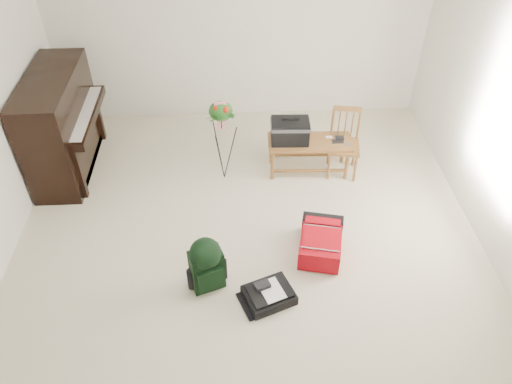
{
  "coord_description": "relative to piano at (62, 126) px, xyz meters",
  "views": [
    {
      "loc": [
        -0.12,
        -3.55,
        3.97
      ],
      "look_at": [
        0.09,
        0.35,
        0.54
      ],
      "focal_mm": 35.0,
      "sensor_mm": 36.0,
      "label": 1
    }
  ],
  "objects": [
    {
      "name": "bench",
      "position": [
        2.81,
        -0.25,
        -0.05
      ],
      "size": [
        1.03,
        0.44,
        0.78
      ],
      "rotation": [
        0.0,
        0.0,
        -0.04
      ],
      "color": "brown",
      "rests_on": "floor"
    },
    {
      "name": "green_backpack",
      "position": [
        1.76,
        -2.02,
        -0.26
      ],
      "size": [
        0.36,
        0.33,
        0.62
      ],
      "rotation": [
        0.0,
        0.0,
        0.35
      ],
      "color": "black",
      "rests_on": "floor"
    },
    {
      "name": "red_suitcase",
      "position": [
        2.93,
        -1.58,
        -0.46
      ],
      "size": [
        0.54,
        0.7,
        0.27
      ],
      "rotation": [
        0.0,
        0.0,
        -0.22
      ],
      "color": "#BC081A",
      "rests_on": "floor"
    },
    {
      "name": "black_duffel",
      "position": [
        2.35,
        -2.21,
        -0.53
      ],
      "size": [
        0.55,
        0.5,
        0.19
      ],
      "rotation": [
        0.0,
        0.0,
        0.37
      ],
      "color": "black",
      "rests_on": "floor"
    },
    {
      "name": "flower_stand",
      "position": [
        1.93,
        -0.33,
        -0.06
      ],
      "size": [
        0.38,
        0.38,
        1.11
      ],
      "rotation": [
        0.0,
        0.0,
        0.1
      ],
      "color": "black",
      "rests_on": "floor"
    },
    {
      "name": "wall_back",
      "position": [
        2.19,
        1.15,
        0.65
      ],
      "size": [
        5.0,
        0.04,
        2.5
      ],
      "primitive_type": "cube",
      "color": "white",
      "rests_on": "floor"
    },
    {
      "name": "dining_chair",
      "position": [
        3.39,
        -0.28,
        -0.18
      ],
      "size": [
        0.43,
        0.43,
        0.85
      ],
      "rotation": [
        0.0,
        0.0,
        -0.17
      ],
      "color": "brown",
      "rests_on": "floor"
    },
    {
      "name": "piano",
      "position": [
        0.0,
        0.0,
        0.0
      ],
      "size": [
        0.71,
        1.5,
        1.25
      ],
      "color": "black",
      "rests_on": "floor"
    },
    {
      "name": "ceiling",
      "position": [
        2.19,
        -1.6,
        1.9
      ],
      "size": [
        5.0,
        5.5,
        0.01
      ],
      "primitive_type": "cube",
      "color": "white",
      "rests_on": "wall_back"
    },
    {
      "name": "floor",
      "position": [
        2.19,
        -1.6,
        -0.6
      ],
      "size": [
        5.0,
        5.5,
        0.01
      ],
      "primitive_type": "cube",
      "color": "beige",
      "rests_on": "ground"
    }
  ]
}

